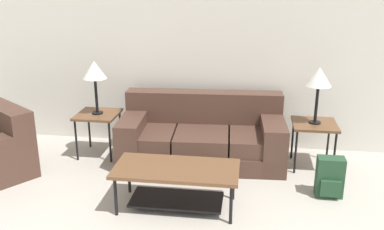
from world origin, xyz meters
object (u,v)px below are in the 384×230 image
at_px(side_table_right, 314,128).
at_px(table_lamp_right, 319,78).
at_px(couch, 202,138).
at_px(coffee_table, 176,178).
at_px(backpack, 330,178).
at_px(side_table_left, 98,118).
at_px(table_lamp_left, 94,71).

distance_m(side_table_right, table_lamp_right, 0.61).
height_order(couch, coffee_table, couch).
relative_size(couch, backpack, 4.71).
height_order(couch, side_table_right, couch).
bearing_deg(side_table_right, side_table_left, 180.00).
distance_m(side_table_left, side_table_right, 2.70).
bearing_deg(backpack, table_lamp_left, 165.22).
xyz_separation_m(side_table_left, backpack, (2.80, -0.74, -0.29)).
distance_m(side_table_right, backpack, 0.80).
distance_m(table_lamp_left, table_lamp_right, 2.70).
relative_size(table_lamp_right, backpack, 1.55).
height_order(side_table_right, backpack, side_table_right).
xyz_separation_m(couch, side_table_right, (1.36, -0.02, 0.21)).
height_order(table_lamp_left, backpack, table_lamp_left).
xyz_separation_m(coffee_table, backpack, (1.56, 0.45, -0.11)).
distance_m(couch, table_lamp_right, 1.58).
height_order(couch, table_lamp_right, table_lamp_right).
xyz_separation_m(couch, table_lamp_left, (-1.35, -0.02, 0.82)).
bearing_deg(side_table_right, backpack, -82.97).
height_order(table_lamp_right, backpack, table_lamp_right).
xyz_separation_m(side_table_right, backpack, (0.09, -0.74, -0.29)).
distance_m(side_table_left, table_lamp_right, 2.77).
height_order(coffee_table, table_lamp_right, table_lamp_right).
xyz_separation_m(side_table_left, table_lamp_left, (-0.00, 0.00, 0.61)).
bearing_deg(coffee_table, table_lamp_left, 135.96).
relative_size(side_table_left, side_table_right, 1.00).
height_order(side_table_left, backpack, side_table_left).
xyz_separation_m(couch, table_lamp_right, (1.36, -0.02, 0.82)).
bearing_deg(backpack, side_table_right, 97.03).
height_order(coffee_table, backpack, coffee_table).
bearing_deg(couch, table_lamp_right, -0.85).
bearing_deg(coffee_table, table_lamp_right, 38.92).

